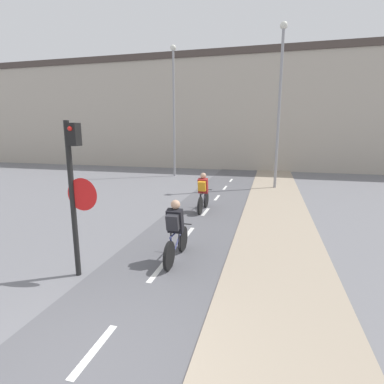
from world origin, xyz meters
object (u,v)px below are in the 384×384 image
(cyclist_near, at_px, (176,232))
(street_lamp_sidewalk, at_px, (280,93))
(traffic_light_pole, at_px, (75,183))
(street_lamp_far, at_px, (174,100))
(cyclist_far, at_px, (203,193))

(cyclist_near, bearing_deg, street_lamp_sidewalk, 76.63)
(traffic_light_pole, distance_m, street_lamp_far, 14.56)
(cyclist_near, distance_m, cyclist_far, 4.52)
(traffic_light_pole, bearing_deg, street_lamp_far, 99.84)
(cyclist_near, height_order, cyclist_far, same)
(cyclist_far, bearing_deg, street_lamp_far, 114.66)
(cyclist_near, bearing_deg, cyclist_far, 94.34)
(traffic_light_pole, distance_m, cyclist_far, 6.02)
(traffic_light_pole, height_order, street_lamp_far, street_lamp_far)
(traffic_light_pole, xyz_separation_m, cyclist_near, (1.73, 1.21, -1.29))
(street_lamp_far, distance_m, cyclist_near, 14.15)
(traffic_light_pole, relative_size, street_lamp_far, 0.39)
(street_lamp_far, xyz_separation_m, cyclist_near, (4.17, -12.84, -4.23))
(cyclist_near, relative_size, cyclist_far, 1.02)
(traffic_light_pole, bearing_deg, street_lamp_sidewalk, 69.86)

